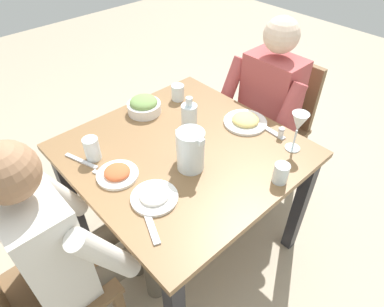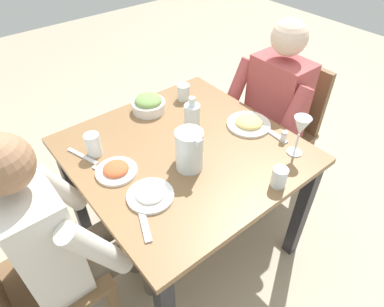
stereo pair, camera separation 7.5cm
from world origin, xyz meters
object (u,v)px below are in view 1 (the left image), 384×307
at_px(plate_fries, 245,121).
at_px(salt_shaker, 281,133).
at_px(chair_far, 32,295).
at_px(water_glass_by_pitcher, 92,149).
at_px(chair_near, 276,119).
at_px(water_pitcher, 190,150).
at_px(salad_bowl, 144,105).
at_px(plate_rice_curry, 117,173).
at_px(oil_carafe, 189,116).
at_px(water_glass_near_left, 178,92).
at_px(diner_far, 72,242).
at_px(plate_yoghurt, 154,196).
at_px(wine_glass, 299,124).
at_px(water_glass_near_right, 281,173).
at_px(dining_table, 184,166).
at_px(diner_near, 259,112).

bearing_deg(plate_fries, salt_shaker, -168.97).
distance_m(chair_far, water_glass_by_pitcher, 0.62).
height_order(chair_near, water_pitcher, water_pitcher).
bearing_deg(plate_fries, chair_near, -78.60).
bearing_deg(salad_bowl, plate_rice_curry, 129.79).
bearing_deg(oil_carafe, salad_bowl, 20.49).
bearing_deg(plate_fries, water_glass_near_left, 13.94).
relative_size(diner_far, water_glass_by_pitcher, 10.81).
distance_m(plate_fries, salt_shaker, 0.20).
distance_m(diner_far, plate_yoghurt, 0.36).
bearing_deg(plate_yoghurt, wine_glass, -106.02).
height_order(chair_near, chair_far, same).
bearing_deg(water_glass_near_right, oil_carafe, 1.50).
relative_size(dining_table, plate_fries, 4.46).
bearing_deg(water_glass_near_right, water_glass_by_pitcher, 37.18).
relative_size(salad_bowl, oil_carafe, 1.08).
distance_m(chair_near, salt_shaker, 0.57).
relative_size(water_pitcher, plate_yoghurt, 1.00).
bearing_deg(water_glass_near_left, salad_bowl, 83.84).
bearing_deg(chair_far, salad_bowl, -64.68).
xyz_separation_m(chair_far, salt_shaker, (-0.21, -1.22, 0.27)).
bearing_deg(oil_carafe, chair_near, -97.53).
height_order(dining_table, plate_yoghurt, plate_yoghurt).
bearing_deg(salad_bowl, plate_yoghurt, 146.98).
xyz_separation_m(diner_near, water_glass_by_pitcher, (0.20, 0.96, 0.15)).
height_order(diner_far, plate_fries, diner_far).
distance_m(water_pitcher, plate_yoghurt, 0.25).
distance_m(chair_near, plate_rice_curry, 1.17).
bearing_deg(water_pitcher, water_glass_near_left, -35.29).
distance_m(water_glass_near_right, water_glass_near_left, 0.78).
bearing_deg(salt_shaker, chair_near, -55.74).
bearing_deg(plate_yoghurt, chair_far, 78.17).
height_order(plate_yoghurt, water_glass_near_right, water_glass_near_right).
height_order(diner_near, salt_shaker, diner_near).
bearing_deg(plate_rice_curry, water_glass_by_pitcher, 4.77).
xyz_separation_m(dining_table, water_pitcher, (-0.11, 0.06, 0.21)).
height_order(oil_carafe, salt_shaker, oil_carafe).
bearing_deg(salt_shaker, plate_fries, 11.03).
xyz_separation_m(chair_far, plate_yoghurt, (-0.11, -0.53, 0.25)).
distance_m(dining_table, water_glass_by_pitcher, 0.44).
distance_m(chair_near, diner_near, 0.25).
height_order(plate_fries, plate_yoghurt, plate_fries).
height_order(plate_fries, wine_glass, wine_glass).
relative_size(water_pitcher, wine_glass, 0.97).
bearing_deg(wine_glass, diner_near, -32.57).
height_order(water_glass_near_left, water_glass_by_pitcher, water_glass_by_pitcher).
relative_size(water_pitcher, water_glass_near_left, 2.17).
relative_size(salad_bowl, plate_rice_curry, 0.99).
bearing_deg(wine_glass, chair_near, -49.92).
bearing_deg(water_glass_near_right, diner_near, -44.95).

